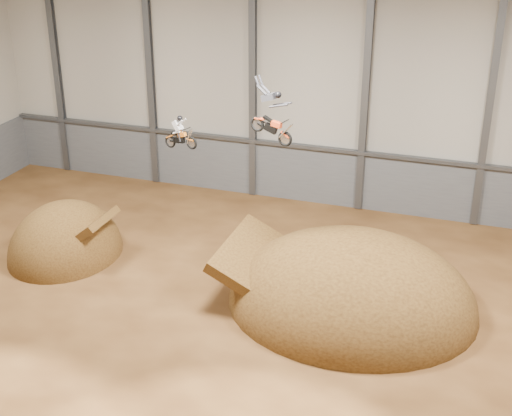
{
  "coord_description": "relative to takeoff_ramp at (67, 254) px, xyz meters",
  "views": [
    {
      "loc": [
        10.13,
        -24.03,
        17.45
      ],
      "look_at": [
        0.55,
        4.0,
        4.19
      ],
      "focal_mm": 50.0,
      "sensor_mm": 36.0,
      "label": 1
    }
  ],
  "objects": [
    {
      "name": "steel_column_3",
      "position": [
        13.31,
        10.74,
        7.0
      ],
      "size": [
        0.4,
        0.36,
        13.9
      ],
      "primitive_type": "cube",
      "color": "#47494F",
      "rests_on": "ground"
    },
    {
      "name": "steel_rail",
      "position": [
        9.97,
        10.69,
        3.55
      ],
      "size": [
        39.8,
        0.35,
        0.2
      ],
      "primitive_type": "cube",
      "color": "#47494F",
      "rests_on": "lower_band_back"
    },
    {
      "name": "steel_column_4",
      "position": [
        19.97,
        10.74,
        7.0
      ],
      "size": [
        0.4,
        0.36,
        13.9
      ],
      "primitive_type": "cube",
      "color": "#47494F",
      "rests_on": "ground"
    },
    {
      "name": "steel_column_1",
      "position": [
        -0.03,
        10.74,
        7.0
      ],
      "size": [
        0.4,
        0.36,
        13.9
      ],
      "primitive_type": "cube",
      "color": "#47494F",
      "rests_on": "ground"
    },
    {
      "name": "lower_band_back",
      "position": [
        9.97,
        10.84,
        1.75
      ],
      "size": [
        39.8,
        0.18,
        3.5
      ],
      "primitive_type": "cube",
      "color": "#585A60",
      "rests_on": "ground"
    },
    {
      "name": "steel_column_2",
      "position": [
        6.64,
        10.74,
        7.0
      ],
      "size": [
        0.4,
        0.36,
        13.9
      ],
      "primitive_type": "cube",
      "color": "#47494F",
      "rests_on": "ground"
    },
    {
      "name": "steel_column_0",
      "position": [
        -6.69,
        10.74,
        7.0
      ],
      "size": [
        0.4,
        0.36,
        13.9
      ],
      "primitive_type": "cube",
      "color": "#47494F",
      "rests_on": "ground"
    },
    {
      "name": "floor",
      "position": [
        9.97,
        -4.06,
        0.0
      ],
      "size": [
        40.0,
        40.0,
        0.0
      ],
      "primitive_type": "plane",
      "color": "#442812",
      "rests_on": "ground"
    },
    {
      "name": "back_wall",
      "position": [
        9.97,
        10.94,
        7.0
      ],
      "size": [
        40.0,
        0.1,
        14.0
      ],
      "primitive_type": "cube",
      "color": "#A8A195",
      "rests_on": "ground"
    },
    {
      "name": "landing_ramp",
      "position": [
        15.16,
        -0.15,
        0.0
      ],
      "size": [
        11.4,
        10.09,
        6.58
      ],
      "primitive_type": "ellipsoid",
      "color": "#39230E",
      "rests_on": "ground"
    },
    {
      "name": "fmx_rider_b",
      "position": [
        11.03,
        0.23,
        8.72
      ],
      "size": [
        3.52,
        1.54,
        3.16
      ],
      "primitive_type": null,
      "rotation": [
        0.0,
        0.3,
        -0.22
      ],
      "color": "#D4431C"
    },
    {
      "name": "takeoff_ramp",
      "position": [
        0.0,
        0.0,
        0.0
      ],
      "size": [
        5.63,
        6.5,
        5.63
      ],
      "primitive_type": "ellipsoid",
      "color": "#39230E",
      "rests_on": "ground"
    },
    {
      "name": "fmx_rider_a",
      "position": [
        6.15,
        1.63,
        6.89
      ],
      "size": [
        2.29,
        1.29,
        2.01
      ],
      "primitive_type": null,
      "rotation": [
        0.0,
        -0.13,
        -0.27
      ],
      "color": "orange"
    }
  ]
}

